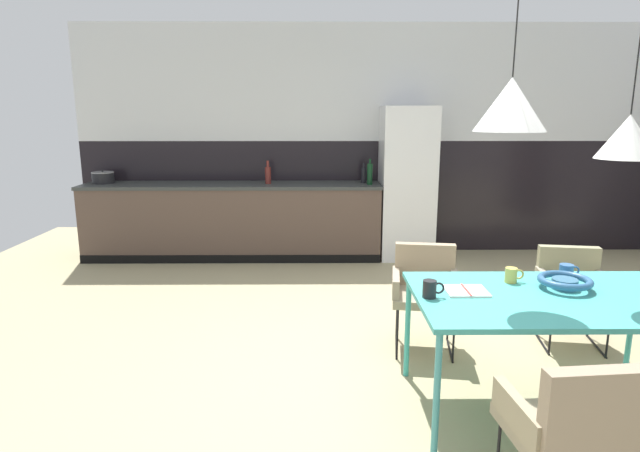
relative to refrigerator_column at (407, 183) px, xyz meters
The scene contains 20 objects.
ground_plane 3.21m from the refrigerator_column, 97.34° to the right, with size 9.58×9.58×0.00m, color tan.
back_wall_splashback_dark 0.57m from the refrigerator_column, 137.46° to the left, with size 7.37×0.12×1.42m, color black.
back_wall_panel_upper 1.32m from the refrigerator_column, 137.46° to the left, with size 7.37×0.12×1.42m, color silver.
kitchen_counter 2.18m from the refrigerator_column, behind, with size 3.62×0.63×0.92m.
refrigerator_column is the anchor object (origin of this frame).
dining_table 3.51m from the refrigerator_column, 85.72° to the right, with size 1.59×0.95×0.73m.
armchair_facing_counter 2.63m from the refrigerator_column, 96.31° to the right, with size 0.54×0.53×0.78m.
armchair_far_side 4.42m from the refrigerator_column, 90.22° to the right, with size 0.52×0.51×0.80m.
armchair_corner_seat 2.70m from the refrigerator_column, 71.18° to the right, with size 0.55×0.53×0.74m.
fruit_bowl 3.39m from the refrigerator_column, 83.51° to the right, with size 0.31×0.31×0.07m.
open_book 3.44m from the refrigerator_column, 93.74° to the right, with size 0.24×0.21×0.02m.
mug_short_terracotta 3.20m from the refrigerator_column, 81.09° to the right, with size 0.13×0.09×0.09m.
mug_wide_latte 3.25m from the refrigerator_column, 88.10° to the right, with size 0.12×0.07×0.09m.
mug_dark_espresso 3.55m from the refrigerator_column, 97.42° to the right, with size 0.13×0.08×0.10m.
cooking_pot 3.72m from the refrigerator_column, behind, with size 0.26×0.26×0.16m.
bottle_oil_tall 0.49m from the refrigerator_column, 169.53° to the right, with size 0.07×0.07×0.31m.
bottle_spice_small 0.53m from the refrigerator_column, behind, with size 0.07×0.07×0.25m.
bottle_vinegar_dark 1.69m from the refrigerator_column, behind, with size 0.07×0.07×0.28m.
pendant_lamp_over_table_near 3.57m from the refrigerator_column, 90.94° to the right, with size 0.39×0.39×1.12m.
pendant_lamp_over_table_far 3.62m from the refrigerator_column, 80.60° to the right, with size 0.32×0.32×1.26m.
Camera 1 is at (-0.72, -3.32, 1.77)m, focal length 29.51 mm.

